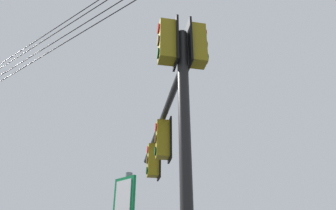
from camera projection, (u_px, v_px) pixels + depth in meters
name	position (u px, v px, depth m)	size (l,w,h in m)	color
signal_mast_assembly	(171.00, 127.00, 6.44)	(4.78, 3.91, 6.11)	black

